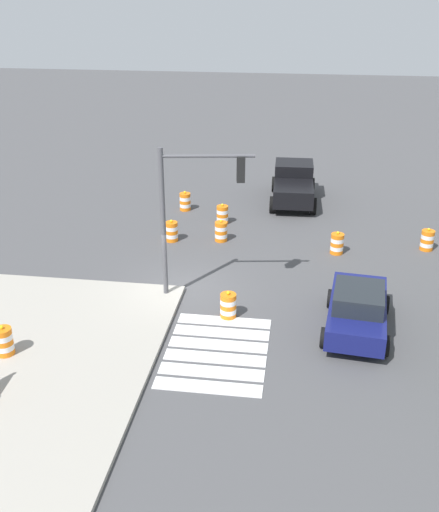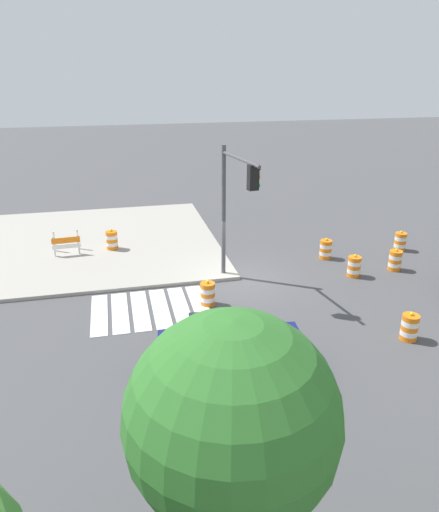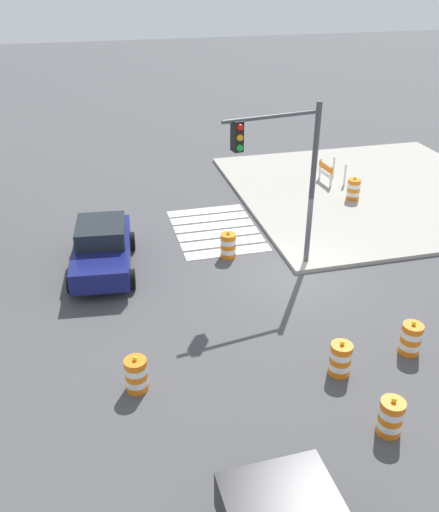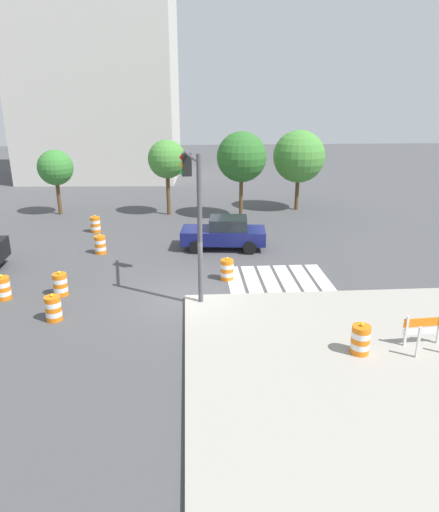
% 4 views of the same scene
% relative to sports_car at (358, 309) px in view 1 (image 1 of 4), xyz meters
% --- Properties ---
extents(ground_plane, '(120.00, 120.00, 0.00)m').
position_rel_sports_car_xyz_m(ground_plane, '(-2.05, -6.25, -0.81)').
color(ground_plane, '#474749').
extents(crosswalk_stripes, '(4.35, 3.20, 0.02)m').
position_rel_sports_car_xyz_m(crosswalk_stripes, '(1.95, -4.45, -0.80)').
color(crosswalk_stripes, silver).
rests_on(crosswalk_stripes, ground).
extents(sports_car, '(4.47, 2.48, 1.63)m').
position_rel_sports_car_xyz_m(sports_car, '(0.00, 0.00, 0.00)').
color(sports_car, navy).
rests_on(sports_car, ground).
extents(pickup_truck, '(5.20, 2.45, 1.92)m').
position_rel_sports_car_xyz_m(pickup_truck, '(-13.03, -2.49, 0.16)').
color(pickup_truck, black).
rests_on(pickup_truck, ground).
extents(traffic_barrel_near_corner, '(0.56, 0.56, 1.02)m').
position_rel_sports_car_xyz_m(traffic_barrel_near_corner, '(-0.24, -4.37, -0.36)').
color(traffic_barrel_near_corner, orange).
rests_on(traffic_barrel_near_corner, ground).
extents(traffic_barrel_crosswalk_end, '(0.56, 0.56, 1.02)m').
position_rel_sports_car_xyz_m(traffic_barrel_crosswalk_end, '(-9.08, -5.77, -0.36)').
color(traffic_barrel_crosswalk_end, orange).
rests_on(traffic_barrel_crosswalk_end, ground).
extents(traffic_barrel_median_near, '(0.56, 0.56, 1.02)m').
position_rel_sports_car_xyz_m(traffic_barrel_median_near, '(-10.70, -7.92, -0.36)').
color(traffic_barrel_median_near, orange).
rests_on(traffic_barrel_median_near, ground).
extents(traffic_barrel_median_far, '(0.56, 0.56, 1.02)m').
position_rel_sports_car_xyz_m(traffic_barrel_median_far, '(-7.22, 3.49, -0.36)').
color(traffic_barrel_median_far, orange).
rests_on(traffic_barrel_median_far, ground).
extents(traffic_barrel_far_curb, '(0.56, 0.56, 1.02)m').
position_rel_sports_car_xyz_m(traffic_barrel_far_curb, '(-6.96, -5.55, -0.36)').
color(traffic_barrel_far_curb, orange).
rests_on(traffic_barrel_far_curb, ground).
extents(traffic_barrel_lane_center, '(0.56, 0.56, 1.02)m').
position_rel_sports_car_xyz_m(traffic_barrel_lane_center, '(-6.65, -7.75, -0.36)').
color(traffic_barrel_lane_center, orange).
rests_on(traffic_barrel_lane_center, ground).
extents(traffic_barrel_opposite_curb, '(0.56, 0.56, 1.02)m').
position_rel_sports_car_xyz_m(traffic_barrel_opposite_curb, '(-6.28, -0.41, -0.36)').
color(traffic_barrel_opposite_curb, orange).
rests_on(traffic_barrel_opposite_curb, ground).
extents(traffic_barrel_on_sidewalk, '(0.56, 0.56, 1.02)m').
position_rel_sports_car_xyz_m(traffic_barrel_on_sidewalk, '(3.21, -10.91, -0.21)').
color(traffic_barrel_on_sidewalk, orange).
rests_on(traffic_barrel_on_sidewalk, sidewalk_corner).
extents(traffic_light_pole, '(0.79, 3.26, 5.50)m').
position_rel_sports_car_xyz_m(traffic_light_pole, '(-1.63, -5.73, 3.10)').
color(traffic_light_pole, '#4C4C51').
rests_on(traffic_light_pole, sidewalk_corner).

